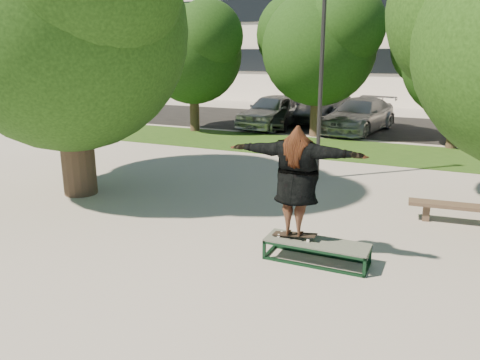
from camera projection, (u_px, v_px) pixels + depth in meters
The scene contains 15 objects.
ground at pixel (204, 231), 9.65m from camera, with size 120.00×120.00×0.00m, color gray.
grass_strip at pixel (349, 150), 17.60m from camera, with size 30.00×4.00×0.02m, color #1C4413.
asphalt_strip at pixel (356, 125), 23.71m from camera, with size 40.00×8.00×0.01m, color black.
tree_left at pixel (65, 15), 11.16m from camera, with size 6.96×5.95×7.12m.
bg_tree_left at pixel (192, 48), 21.02m from camera, with size 5.28×4.51×5.77m.
bg_tree_mid at pixel (318, 41), 19.64m from camera, with size 5.76×4.92×6.24m.
bg_tree_right at pixel (460, 54), 17.13m from camera, with size 5.04×4.31×5.43m.
lamppost at pixel (322, 68), 12.82m from camera, with size 0.25×0.15×6.11m.
grind_box at pixel (316, 251), 8.18m from camera, with size 1.80×0.60×0.38m.
skater_rig at pixel (296, 181), 8.02m from camera, with size 2.40×0.72×2.01m.
bystander at pixel (78, 154), 13.03m from camera, with size 0.60×0.39×1.64m, color #18515C.
car_silver_a at pixel (273, 111), 22.71m from camera, with size 1.93×4.80×1.64m, color silver.
car_dark at pixel (275, 114), 22.71m from camera, with size 1.41×4.06×1.34m, color black.
car_grey at pixel (320, 106), 24.74m from camera, with size 2.65×5.75×1.60m, color #545459.
car_silver_b at pixel (359, 115), 21.54m from camera, with size 2.13×5.23×1.52m, color #9E9EA2.
Camera 1 is at (4.40, -7.93, 3.55)m, focal length 35.00 mm.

